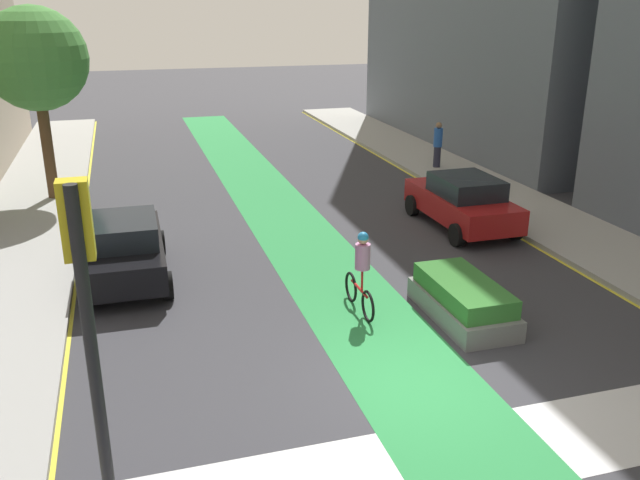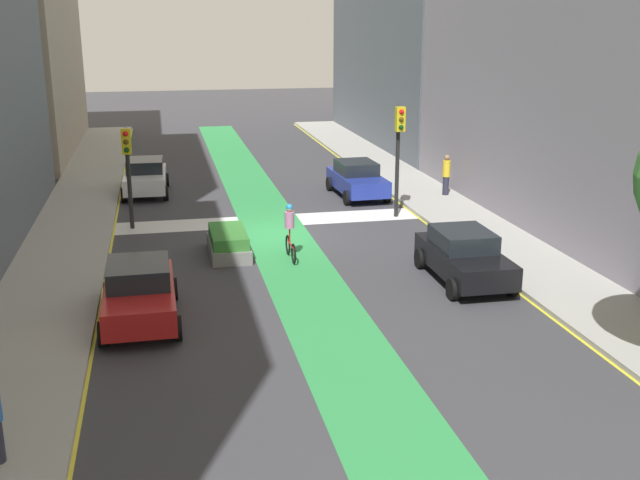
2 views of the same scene
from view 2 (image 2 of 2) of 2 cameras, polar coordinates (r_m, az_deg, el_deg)
ground_plane at (r=28.56m, az=-3.24°, el=0.43°), size 120.00×120.00×0.00m
bike_lane_paint at (r=28.56m, az=-3.21°, el=0.44°), size 2.40×60.00×0.01m
crosswalk_band at (r=30.46m, az=-3.81°, el=1.44°), size 12.00×1.80×0.01m
sidewalk_left at (r=30.52m, az=10.82°, el=1.35°), size 3.00×60.00×0.15m
curb_stripe_left at (r=30.01m, az=8.16°, el=1.08°), size 0.16×60.00×0.01m
sidewalk_right at (r=28.45m, az=-18.34°, el=-0.30°), size 3.00×60.00×0.15m
curb_stripe_right at (r=28.33m, az=-15.32°, el=-0.26°), size 0.16×60.00×0.01m
buildings_left_row at (r=37.18m, az=16.70°, el=16.57°), size 9.15×57.43×19.96m
traffic_signal_near_right at (r=29.50m, az=-14.14°, el=5.88°), size 0.35×0.52×3.85m
traffic_signal_near_left at (r=30.51m, az=5.89°, el=7.36°), size 0.35×0.52×4.44m
car_black_left_far at (r=23.69m, az=10.67°, el=-1.15°), size 2.06×4.22×1.57m
car_blue_left_near at (r=34.49m, az=2.78°, el=4.57°), size 2.16×4.27×1.57m
car_red_right_far at (r=20.78m, az=-13.28°, el=-3.80°), size 2.05×4.21×1.57m
car_white_right_near at (r=35.87m, az=-12.86°, el=4.63°), size 2.12×4.25×1.57m
cyclist_in_lane at (r=25.43m, az=-2.25°, el=0.72°), size 0.32×1.73×1.86m
pedestrian_sidewalk_left_a at (r=34.54m, az=9.38°, el=4.84°), size 0.34×0.34×1.79m
median_planter at (r=26.16m, az=-6.83°, el=-0.23°), size 1.30×2.78×0.85m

